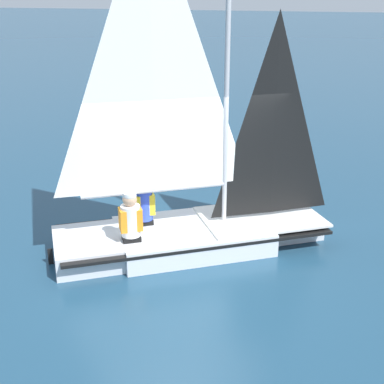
# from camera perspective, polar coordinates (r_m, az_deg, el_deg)

# --- Properties ---
(ground_plane) EXTENTS (260.00, 260.00, 0.00)m
(ground_plane) POSITION_cam_1_polar(r_m,az_deg,el_deg) (9.06, -0.00, -5.77)
(ground_plane) COLOR navy
(sailboat_main) EXTENTS (4.02, 4.33, 5.49)m
(sailboat_main) POSITION_cam_1_polar(r_m,az_deg,el_deg) (8.74, -0.18, -1.10)
(sailboat_main) COLOR silver
(sailboat_main) RESTS_ON ground_plane
(sailor_helm) EXTENTS (0.42, 0.43, 1.16)m
(sailor_helm) POSITION_cam_1_polar(r_m,az_deg,el_deg) (8.93, -5.17, -1.83)
(sailor_helm) COLOR black
(sailor_helm) RESTS_ON ground_plane
(sailor_crew) EXTENTS (0.42, 0.43, 1.16)m
(sailor_crew) POSITION_cam_1_polar(r_m,az_deg,el_deg) (8.35, -6.55, -3.50)
(sailor_crew) COLOR black
(sailor_crew) RESTS_ON ground_plane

